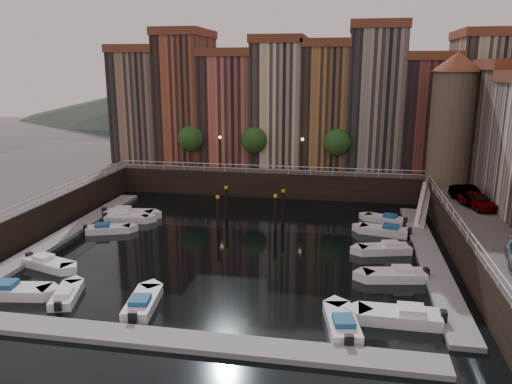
% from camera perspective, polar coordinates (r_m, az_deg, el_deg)
% --- Properties ---
extents(ground, '(200.00, 200.00, 0.00)m').
position_cam_1_polar(ground, '(44.84, -2.00, -5.80)').
color(ground, black).
rests_on(ground, ground).
extents(quay_far, '(80.00, 20.00, 3.00)m').
position_cam_1_polar(quay_far, '(69.17, 2.58, 2.61)').
color(quay_far, black).
rests_on(quay_far, ground).
extents(dock_left, '(2.00, 28.00, 0.35)m').
position_cam_1_polar(dock_left, '(49.81, -20.85, -4.48)').
color(dock_left, gray).
rests_on(dock_left, ground).
extents(dock_right, '(2.00, 28.00, 0.35)m').
position_cam_1_polar(dock_right, '(43.49, 19.20, -7.01)').
color(dock_right, gray).
rests_on(dock_right, ground).
extents(dock_near, '(30.00, 2.00, 0.35)m').
position_cam_1_polar(dock_near, '(29.91, -9.26, -16.38)').
color(dock_near, gray).
rests_on(dock_near, ground).
extents(mountains, '(145.00, 100.00, 18.00)m').
position_cam_1_polar(mountains, '(151.53, 7.69, 11.20)').
color(mountains, '#2D382D').
rests_on(mountains, ground).
extents(far_terrace, '(48.70, 10.30, 17.50)m').
position_cam_1_polar(far_terrace, '(65.07, 5.31, 10.25)').
color(far_terrace, '#8A6F58').
rests_on(far_terrace, quay_far).
extents(corner_tower, '(5.20, 5.20, 13.80)m').
position_cam_1_polar(corner_tower, '(56.95, 21.56, 8.03)').
color(corner_tower, '#6B5B4C').
rests_on(corner_tower, quay_right).
extents(promenade_trees, '(21.20, 3.20, 5.20)m').
position_cam_1_polar(promenade_trees, '(60.90, 0.38, 5.91)').
color(promenade_trees, black).
rests_on(promenade_trees, quay_far).
extents(street_lamps, '(10.36, 0.36, 4.18)m').
position_cam_1_polar(street_lamps, '(59.97, 0.53, 5.12)').
color(street_lamps, black).
rests_on(street_lamps, quay_far).
extents(railings, '(36.08, 34.04, 0.52)m').
position_cam_1_polar(railings, '(48.33, -0.81, 0.37)').
color(railings, white).
rests_on(railings, ground).
extents(gangway, '(2.78, 8.32, 3.73)m').
position_cam_1_polar(gangway, '(53.48, 18.60, -1.10)').
color(gangway, white).
rests_on(gangway, ground).
extents(mooring_pilings, '(6.28, 4.21, 3.78)m').
position_cam_1_polar(mooring_pilings, '(49.05, -0.62, -2.01)').
color(mooring_pilings, black).
rests_on(mooring_pilings, ground).
extents(boat_left_0, '(5.14, 2.48, 1.15)m').
position_cam_1_polar(boat_left_0, '(38.48, -26.02, -10.14)').
color(boat_left_0, white).
rests_on(boat_left_0, ground).
extents(boat_left_1, '(4.67, 2.87, 1.05)m').
position_cam_1_polar(boat_left_1, '(42.56, -22.67, -7.54)').
color(boat_left_1, white).
rests_on(boat_left_1, ground).
extents(boat_left_2, '(4.35, 2.78, 0.98)m').
position_cam_1_polar(boat_left_2, '(49.44, -16.63, -4.08)').
color(boat_left_2, white).
rests_on(boat_left_2, ground).
extents(boat_left_3, '(4.73, 2.33, 1.06)m').
position_cam_1_polar(boat_left_3, '(52.36, -14.61, -2.90)').
color(boat_left_3, white).
rests_on(boat_left_3, ground).
extents(boat_left_4, '(5.38, 2.51, 1.21)m').
position_cam_1_polar(boat_left_4, '(53.62, -14.44, -2.44)').
color(boat_left_4, white).
rests_on(boat_left_4, ground).
extents(boat_right_0, '(5.24, 1.93, 1.20)m').
position_cam_1_polar(boat_right_0, '(32.73, 16.27, -13.49)').
color(boat_right_0, white).
rests_on(boat_right_0, ground).
extents(boat_right_1, '(4.86, 2.49, 1.09)m').
position_cam_1_polar(boat_right_1, '(38.63, 15.70, -9.13)').
color(boat_right_1, white).
rests_on(boat_right_1, ground).
extents(boat_right_2, '(4.66, 2.70, 1.04)m').
position_cam_1_polar(boat_right_2, '(43.72, 14.59, -6.31)').
color(boat_right_2, white).
rests_on(boat_right_2, ground).
extents(boat_right_3, '(4.78, 2.59, 1.07)m').
position_cam_1_polar(boat_right_3, '(48.39, 14.56, -4.30)').
color(boat_right_3, white).
rests_on(boat_right_3, ground).
extents(boat_right_4, '(4.26, 2.86, 0.96)m').
position_cam_1_polar(boat_right_4, '(52.11, 14.61, -3.02)').
color(boat_right_4, white).
rests_on(boat_right_4, ground).
extents(boat_near_0, '(2.49, 4.19, 0.94)m').
position_cam_1_polar(boat_near_0, '(36.60, -20.86, -10.98)').
color(boat_near_0, white).
rests_on(boat_near_0, ground).
extents(boat_near_1, '(2.31, 4.81, 1.08)m').
position_cam_1_polar(boat_near_1, '(33.95, -12.86, -12.29)').
color(boat_near_1, white).
rests_on(boat_near_1, ground).
extents(boat_near_3, '(2.51, 4.89, 1.10)m').
position_cam_1_polar(boat_near_3, '(31.19, 9.82, -14.63)').
color(boat_near_3, white).
rests_on(boat_near_3, ground).
extents(car_a, '(2.98, 4.58, 1.45)m').
position_cam_1_polar(car_a, '(48.14, 23.98, -1.00)').
color(car_a, gray).
rests_on(car_a, quay_right).
extents(car_b, '(2.64, 4.91, 1.54)m').
position_cam_1_polar(car_b, '(49.78, 23.02, -0.39)').
color(car_b, gray).
rests_on(car_b, quay_right).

